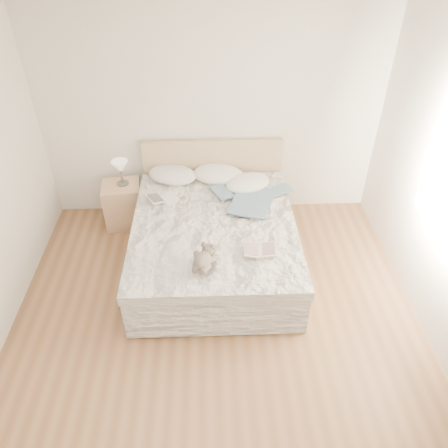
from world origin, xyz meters
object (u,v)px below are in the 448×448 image
at_px(nightstand, 123,204).
at_px(photo_book, 163,199).
at_px(bed, 214,239).
at_px(childrens_book, 260,250).
at_px(teddy_bear, 203,265).
at_px(table_lamp, 120,168).

height_order(nightstand, photo_book, photo_book).
distance_m(bed, childrens_book, 0.79).
relative_size(nightstand, teddy_bear, 1.88).
distance_m(bed, table_lamp, 1.41).
distance_m(photo_book, childrens_book, 1.35).
bearing_deg(table_lamp, bed, -35.51).
xyz_separation_m(nightstand, childrens_book, (1.55, -1.32, 0.35)).
bearing_deg(nightstand, photo_book, -36.79).
distance_m(bed, nightstand, 1.34).
bearing_deg(table_lamp, photo_book, -40.33).
height_order(photo_book, childrens_book, photo_book).
distance_m(nightstand, photo_book, 0.77).
xyz_separation_m(photo_book, teddy_bear, (0.45, -1.12, 0.02)).
height_order(childrens_book, teddy_bear, teddy_bear).
bearing_deg(table_lamp, teddy_bear, -58.28).
xyz_separation_m(childrens_book, teddy_bear, (-0.55, -0.21, 0.02)).
bearing_deg(bed, table_lamp, 144.49).
height_order(table_lamp, childrens_book, table_lamp).
bearing_deg(teddy_bear, bed, 97.85).
bearing_deg(bed, teddy_bear, -98.47).
distance_m(table_lamp, photo_book, 0.70).
height_order(bed, childrens_book, bed).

